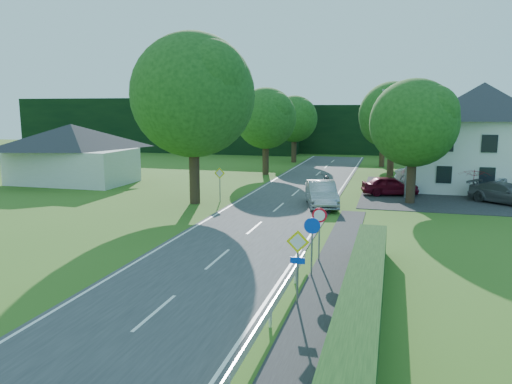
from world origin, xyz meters
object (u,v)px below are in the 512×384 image
(parked_car_red, at_px, (390,186))
(parked_car_silver_a, at_px, (427,175))
(parked_car_silver_b, at_px, (508,186))
(moving_car, at_px, (321,194))
(motorcycle, at_px, (326,179))
(parked_car_grey, at_px, (506,193))
(parasol, at_px, (474,183))
(streetlight, at_px, (406,138))

(parked_car_red, xyz_separation_m, parked_car_silver_a, (2.98, 6.11, 0.12))
(parked_car_red, height_order, parked_car_silver_b, parked_car_silver_b)
(moving_car, distance_m, parked_car_red, 7.31)
(motorcycle, distance_m, parked_car_grey, 13.85)
(moving_car, distance_m, parked_car_grey, 12.90)
(parked_car_red, height_order, parked_car_grey, parked_car_red)
(parked_car_grey, xyz_separation_m, parasol, (-1.79, 2.02, 0.32))
(parasol, bearing_deg, motorcycle, 166.73)
(motorcycle, height_order, parked_car_silver_a, parked_car_silver_a)
(moving_car, bearing_deg, parasol, 17.37)
(moving_car, relative_size, parked_car_grey, 1.04)
(parked_car_grey, bearing_deg, parasol, 78.69)
(parked_car_red, xyz_separation_m, parasol, (5.95, 0.55, 0.32))
(moving_car, xyz_separation_m, parasol, (10.35, 6.39, 0.19))
(streetlight, bearing_deg, moving_car, -137.28)
(parked_car_red, bearing_deg, moving_car, 129.24)
(streetlight, relative_size, parked_car_red, 1.89)
(streetlight, relative_size, moving_car, 1.55)
(streetlight, xyz_separation_m, motorcycle, (-6.26, 4.09, -3.88))
(streetlight, distance_m, parked_car_silver_b, 8.96)
(motorcycle, relative_size, parked_car_silver_b, 0.39)
(parked_car_silver_a, xyz_separation_m, parked_car_silver_b, (5.61, -4.06, -0.08))
(parked_car_red, xyz_separation_m, parked_car_grey, (7.74, -1.47, -0.00))
(moving_car, relative_size, parasol, 2.23)
(moving_car, xyz_separation_m, parked_car_silver_a, (7.38, 11.95, -0.01))
(streetlight, relative_size, parasol, 3.45)
(moving_car, relative_size, parked_car_silver_b, 0.95)
(parked_car_silver_b, bearing_deg, motorcycle, 57.46)
(moving_car, bearing_deg, parked_car_silver_a, 43.98)
(parked_car_red, bearing_deg, parked_car_grey, -114.51)
(parked_car_silver_b, bearing_deg, parked_car_red, 75.64)
(motorcycle, relative_size, parasol, 0.90)
(parked_car_red, relative_size, parked_car_grey, 0.86)
(parked_car_red, distance_m, parked_car_grey, 7.88)
(parked_car_grey, bearing_deg, parked_car_silver_a, 69.26)
(moving_car, relative_size, parked_car_red, 1.22)
(streetlight, bearing_deg, parasol, 16.12)
(streetlight, xyz_separation_m, parked_car_grey, (6.77, -0.58, -3.71))
(parked_car_silver_a, relative_size, parasol, 2.20)
(parked_car_red, bearing_deg, parasol, -98.48)
(parked_car_silver_b, distance_m, parasol, 3.05)
(streetlight, relative_size, motorcycle, 3.83)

